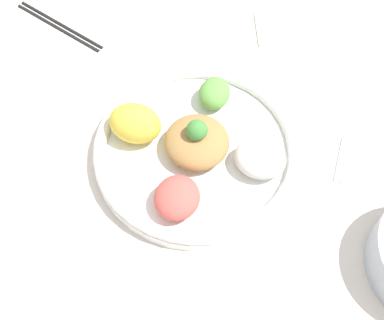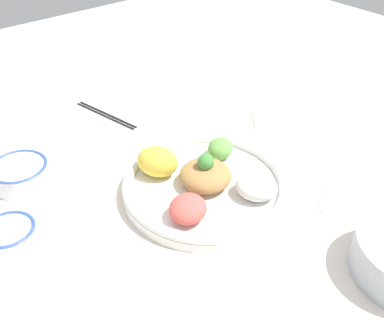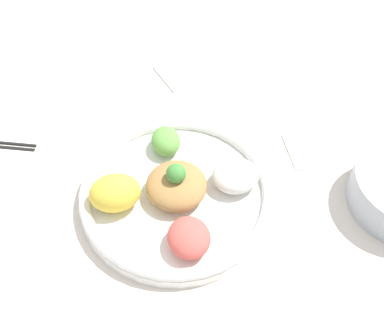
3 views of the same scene
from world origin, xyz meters
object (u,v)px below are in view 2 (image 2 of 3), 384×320
object	(u,v)px
salad_platter	(204,183)
serving_spoon_main	(257,127)
sauce_bowl_dark	(9,234)
chopsticks_pair_near	(106,114)
sauce_bowl_red	(20,173)
serving_spoon_extra	(326,185)

from	to	relation	value
salad_platter	serving_spoon_main	world-z (taller)	salad_platter
sauce_bowl_dark	chopsticks_pair_near	distance (m)	0.44
salad_platter	serving_spoon_main	distance (m)	0.27
sauce_bowl_red	chopsticks_pair_near	world-z (taller)	sauce_bowl_red
salad_platter	serving_spoon_extra	size ratio (longest dim) A/B	2.70
sauce_bowl_dark	serving_spoon_extra	size ratio (longest dim) A/B	0.77
sauce_bowl_dark	serving_spoon_main	size ratio (longest dim) A/B	0.84
salad_platter	sauce_bowl_dark	size ratio (longest dim) A/B	3.49
serving_spoon_main	sauce_bowl_red	bearing A→B (deg)	112.53
salad_platter	sauce_bowl_red	bearing A→B (deg)	46.05
serving_spoon_main	salad_platter	bearing A→B (deg)	150.82
sauce_bowl_dark	salad_platter	bearing A→B (deg)	-107.93
sauce_bowl_red	serving_spoon_main	distance (m)	0.55
sauce_bowl_dark	serving_spoon_extra	distance (m)	0.61
salad_platter	serving_spoon_main	bearing A→B (deg)	-68.63
sauce_bowl_red	serving_spoon_extra	distance (m)	0.62
chopsticks_pair_near	sauce_bowl_red	bearing A→B (deg)	-77.56
salad_platter	serving_spoon_extra	world-z (taller)	salad_platter
sauce_bowl_red	chopsticks_pair_near	size ratio (longest dim) A/B	0.57
salad_platter	serving_spoon_extra	bearing A→B (deg)	-124.89
chopsticks_pair_near	sauce_bowl_dark	bearing A→B (deg)	-64.70
serving_spoon_main	sauce_bowl_dark	bearing A→B (deg)	128.23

